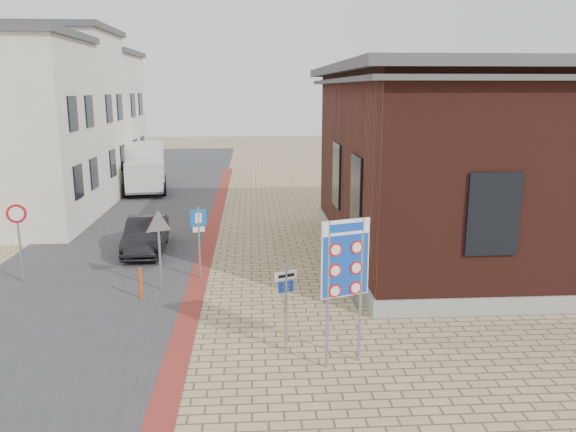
{
  "coord_description": "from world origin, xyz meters",
  "views": [
    {
      "loc": [
        -0.24,
        -12.83,
        5.98
      ],
      "look_at": [
        0.84,
        3.76,
        2.2
      ],
      "focal_mm": 35.0,
      "sensor_mm": 36.0,
      "label": 1
    }
  ],
  "objects_px": {
    "box_truck": "(145,167)",
    "essen_sign": "(286,296)",
    "sedan": "(146,235)",
    "bollard": "(141,284)",
    "border_sign": "(345,261)",
    "parking_sign": "(199,231)"
  },
  "relations": [
    {
      "from": "essen_sign",
      "to": "bollard",
      "type": "relative_size",
      "value": 2.17
    },
    {
      "from": "border_sign",
      "to": "bollard",
      "type": "distance_m",
      "value": 7.03
    },
    {
      "from": "parking_sign",
      "to": "box_truck",
      "type": "bearing_deg",
      "value": 87.77
    },
    {
      "from": "border_sign",
      "to": "bollard",
      "type": "bearing_deg",
      "value": 121.89
    },
    {
      "from": "border_sign",
      "to": "essen_sign",
      "type": "xyz_separation_m",
      "value": [
        -1.22,
        0.8,
        -1.07
      ]
    },
    {
      "from": "border_sign",
      "to": "box_truck",
      "type": "bearing_deg",
      "value": 91.84
    },
    {
      "from": "essen_sign",
      "to": "border_sign",
      "type": "bearing_deg",
      "value": -56.62
    },
    {
      "from": "sedan",
      "to": "border_sign",
      "type": "distance_m",
      "value": 11.12
    },
    {
      "from": "box_truck",
      "to": "essen_sign",
      "type": "height_order",
      "value": "box_truck"
    },
    {
      "from": "box_truck",
      "to": "essen_sign",
      "type": "relative_size",
      "value": 2.73
    },
    {
      "from": "box_truck",
      "to": "bollard",
      "type": "bearing_deg",
      "value": -88.75
    },
    {
      "from": "box_truck",
      "to": "border_sign",
      "type": "height_order",
      "value": "border_sign"
    },
    {
      "from": "sedan",
      "to": "bollard",
      "type": "bearing_deg",
      "value": -84.5
    },
    {
      "from": "border_sign",
      "to": "parking_sign",
      "type": "xyz_separation_m",
      "value": [
        -3.66,
        6.0,
        -0.81
      ]
    },
    {
      "from": "border_sign",
      "to": "parking_sign",
      "type": "height_order",
      "value": "border_sign"
    },
    {
      "from": "sedan",
      "to": "bollard",
      "type": "height_order",
      "value": "sedan"
    },
    {
      "from": "border_sign",
      "to": "essen_sign",
      "type": "relative_size",
      "value": 1.62
    },
    {
      "from": "essen_sign",
      "to": "parking_sign",
      "type": "distance_m",
      "value": 5.75
    },
    {
      "from": "sedan",
      "to": "box_truck",
      "type": "relative_size",
      "value": 0.69
    },
    {
      "from": "sedan",
      "to": "essen_sign",
      "type": "distance_m",
      "value": 9.68
    },
    {
      "from": "sedan",
      "to": "border_sign",
      "type": "relative_size",
      "value": 1.17
    },
    {
      "from": "essen_sign",
      "to": "sedan",
      "type": "bearing_deg",
      "value": 96.1
    }
  ]
}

